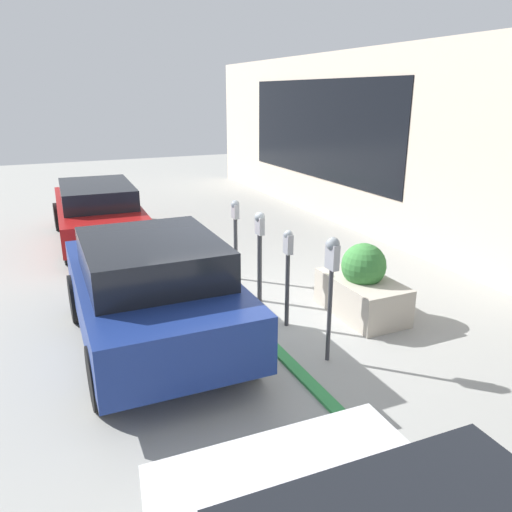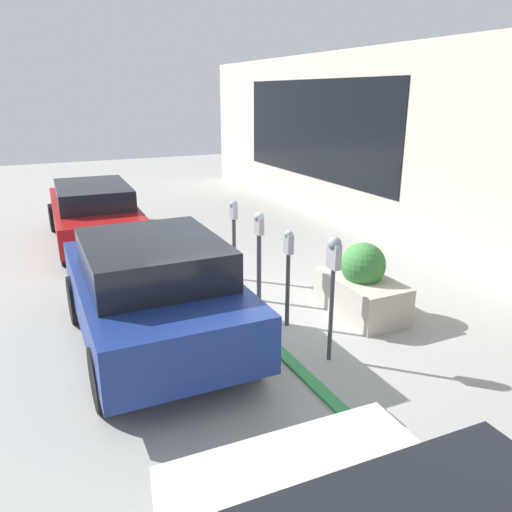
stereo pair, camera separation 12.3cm
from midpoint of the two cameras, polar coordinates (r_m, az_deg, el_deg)
ground_plane at (r=7.75m, az=-1.33°, el=-6.97°), size 40.00×40.00×0.00m
curb_strip at (r=7.72m, az=-1.87°, el=-6.95°), size 24.50×0.16×0.04m
building_facade at (r=9.79m, az=23.63°, el=9.93°), size 24.50×0.17×4.26m
parking_meter_nearest at (r=6.16m, az=8.28°, el=-1.34°), size 0.20×0.17×1.65m
parking_meter_second at (r=7.13m, az=3.21°, el=-0.73°), size 0.15×0.13×1.47m
parking_meter_middle at (r=7.98m, az=-0.09°, el=1.70°), size 0.19×0.16×1.51m
parking_meter_fourth at (r=8.98m, az=-2.94°, el=3.44°), size 0.18×0.15×1.48m
planter_box at (r=7.87m, az=11.55°, el=-3.41°), size 1.47×0.82×1.14m
parked_car_middle at (r=6.76m, az=-12.24°, el=-3.78°), size 3.88×1.96×1.54m
parked_car_rear at (r=11.95m, az=-18.33°, el=4.93°), size 4.66×1.88×1.36m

